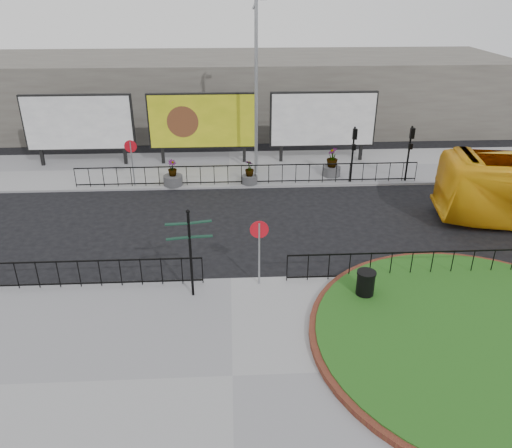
{
  "coord_description": "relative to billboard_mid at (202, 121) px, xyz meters",
  "views": [
    {
      "loc": [
        0.09,
        -15.46,
        9.84
      ],
      "look_at": [
        0.96,
        0.98,
        1.81
      ],
      "focal_mm": 35.0,
      "sensor_mm": 36.0,
      "label": 1
    }
  ],
  "objects": [
    {
      "name": "railing_near_right",
      "position": [
        8.0,
        -13.27,
        -1.93
      ],
      "size": [
        9.0,
        0.1,
        1.1
      ],
      "primitive_type": null,
      "color": "black",
      "rests_on": "pavement_near"
    },
    {
      "name": "signal_pole_a",
      "position": [
        8.0,
        -3.63,
        -0.5
      ],
      "size": [
        0.22,
        0.26,
        3.0
      ],
      "color": "black",
      "rests_on": "pavement_far"
    },
    {
      "name": "fingerpost_sign",
      "position": [
        0.19,
        -13.97,
        -0.53
      ],
      "size": [
        1.51,
        0.42,
        3.23
      ],
      "rotation": [
        0.0,
        0.0,
        0.07
      ],
      "color": "black",
      "rests_on": "pavement_near"
    },
    {
      "name": "planter_b",
      "position": [
        2.57,
        -3.57,
        -2.01
      ],
      "size": [
        0.84,
        0.84,
        1.29
      ],
      "color": "#4C4C4F",
      "rests_on": "pavement_far"
    },
    {
      "name": "speed_sign_near",
      "position": [
        2.5,
        -13.37,
        -0.68
      ],
      "size": [
        0.64,
        0.07,
        2.47
      ],
      "color": "gray",
      "rests_on": "pavement_near"
    },
    {
      "name": "railing_near_left",
      "position": [
        -4.5,
        -13.27,
        -1.93
      ],
      "size": [
        10.0,
        0.1,
        1.1
      ],
      "primitive_type": null,
      "color": "black",
      "rests_on": "pavement_near"
    },
    {
      "name": "planter_c",
      "position": [
        7.15,
        -2.59,
        -1.86
      ],
      "size": [
        0.98,
        0.98,
        1.6
      ],
      "color": "#4C4C4F",
      "rests_on": "pavement_far"
    },
    {
      "name": "grass_lawn",
      "position": [
        9.0,
        -16.97,
        -2.37
      ],
      "size": [
        10.0,
        10.0,
        0.22
      ],
      "primitive_type": "cylinder",
      "color": "#1E4B14",
      "rests_on": "pavement_near"
    },
    {
      "name": "ground",
      "position": [
        1.5,
        -12.97,
        -2.6
      ],
      "size": [
        90.0,
        90.0,
        0.0
      ],
      "primitive_type": "plane",
      "color": "black",
      "rests_on": "ground"
    },
    {
      "name": "speed_sign_far",
      "position": [
        -3.5,
        -3.57,
        -0.68
      ],
      "size": [
        0.64,
        0.07,
        2.47
      ],
      "color": "gray",
      "rests_on": "pavement_far"
    },
    {
      "name": "planter_a",
      "position": [
        -1.47,
        -3.57,
        -2.03
      ],
      "size": [
        1.0,
        1.0,
        1.37
      ],
      "color": "#4C4C4F",
      "rests_on": "pavement_far"
    },
    {
      "name": "litter_bin",
      "position": [
        6.0,
        -14.53,
        -1.94
      ],
      "size": [
        0.65,
        0.65,
        1.07
      ],
      "color": "black",
      "rests_on": "pavement_near"
    },
    {
      "name": "pavement_near",
      "position": [
        1.5,
        -17.97,
        -2.54
      ],
      "size": [
        30.0,
        10.0,
        0.12
      ],
      "primitive_type": "cube",
      "color": "gray",
      "rests_on": "ground"
    },
    {
      "name": "billboard_mid",
      "position": [
        0.0,
        0.0,
        0.0
      ],
      "size": [
        6.2,
        0.31,
        4.1
      ],
      "color": "black",
      "rests_on": "pavement_far"
    },
    {
      "name": "billboard_right",
      "position": [
        7.0,
        0.0,
        0.0
      ],
      "size": [
        6.2,
        0.31,
        4.1
      ],
      "color": "black",
      "rests_on": "pavement_far"
    },
    {
      "name": "billboard_left",
      "position": [
        -7.0,
        0.0,
        0.0
      ],
      "size": [
        6.2,
        0.31,
        4.1
      ],
      "color": "black",
      "rests_on": "pavement_far"
    },
    {
      "name": "lamp_post",
      "position": [
        3.01,
        -1.97,
        2.23
      ],
      "size": [
        0.74,
        0.18,
        9.23
      ],
      "color": "gray",
      "rests_on": "pavement_far"
    },
    {
      "name": "railing_far",
      "position": [
        2.5,
        -3.67,
        -1.93
      ],
      "size": [
        18.0,
        0.1,
        1.1
      ],
      "primitive_type": null,
      "color": "black",
      "rests_on": "pavement_far"
    },
    {
      "name": "building_backdrop",
      "position": [
        1.5,
        9.03,
        -0.1
      ],
      "size": [
        40.0,
        10.0,
        5.0
      ],
      "primitive_type": "cube",
      "color": "#6A665D",
      "rests_on": "ground"
    },
    {
      "name": "pavement_far",
      "position": [
        1.5,
        -0.97,
        -2.54
      ],
      "size": [
        44.0,
        6.0,
        0.12
      ],
      "primitive_type": "cube",
      "color": "gray",
      "rests_on": "ground"
    },
    {
      "name": "brick_edge",
      "position": [
        9.0,
        -16.97,
        -2.39
      ],
      "size": [
        10.4,
        10.4,
        0.18
      ],
      "primitive_type": "cylinder",
      "color": "brown",
      "rests_on": "pavement_near"
    },
    {
      "name": "signal_pole_b",
      "position": [
        11.0,
        -3.63,
        -0.5
      ],
      "size": [
        0.22,
        0.26,
        3.0
      ],
      "color": "black",
      "rests_on": "pavement_far"
    }
  ]
}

